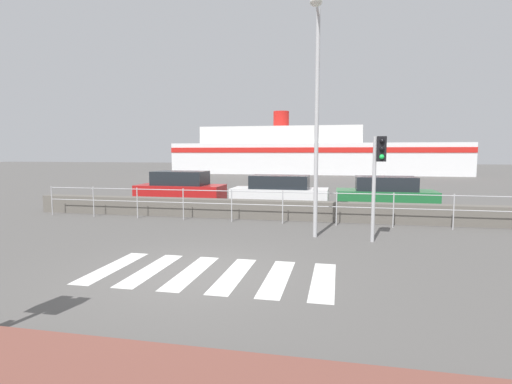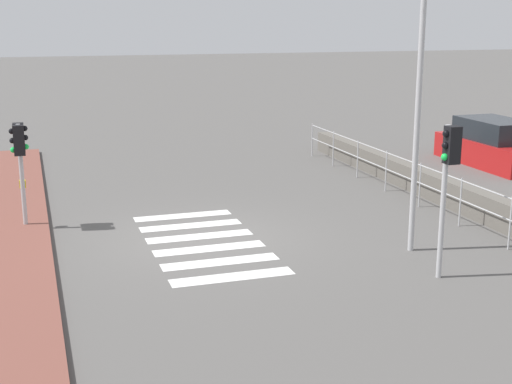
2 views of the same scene
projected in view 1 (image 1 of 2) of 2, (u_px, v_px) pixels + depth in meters
The scene contains 11 objects.
ground_plane at pixel (198, 273), 8.24m from camera, with size 160.00×160.00×0.00m, color #565451.
sidewalk_brick at pixel (64, 381), 4.24m from camera, with size 24.00×1.80×0.12m.
crosswalk at pixel (212, 274), 8.17m from camera, with size 4.95×2.40×0.01m.
seawall at pixel (262, 209), 14.92m from camera, with size 18.37×0.55×0.69m.
harbor_fence at pixel (257, 201), 14.03m from camera, with size 16.57×0.04×1.16m.
traffic_light_far at pixel (378, 165), 10.84m from camera, with size 0.34×0.32×2.91m.
streetlamp at pixel (317, 98), 11.08m from camera, with size 0.32×1.37×6.44m.
ferry_boat at pixel (308, 154), 45.94m from camera, with size 32.41×6.26×7.16m.
parked_car_red at pixel (181, 189), 20.08m from camera, with size 4.33×1.81×1.53m.
parked_car_white at pixel (280, 192), 19.06m from camera, with size 4.57×1.78×1.38m.
parked_car_green at pixel (385, 194), 18.07m from camera, with size 4.36×1.85×1.38m.
Camera 1 is at (2.82, -7.61, 2.49)m, focal length 28.00 mm.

